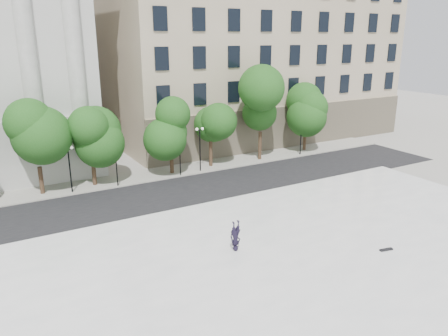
{
  "coord_description": "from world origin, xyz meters",
  "views": [
    {
      "loc": [
        -12.12,
        -13.91,
        12.75
      ],
      "look_at": [
        1.64,
        10.0,
        4.39
      ],
      "focal_mm": 35.0,
      "sensor_mm": 36.0,
      "label": 1
    }
  ],
  "objects_px": {
    "person_lying": "(236,246)",
    "skateboard": "(386,250)",
    "traffic_light_west": "(115,145)",
    "traffic_light_east": "(179,138)"
  },
  "relations": [
    {
      "from": "person_lying",
      "to": "skateboard",
      "type": "distance_m",
      "value": 9.04
    },
    {
      "from": "traffic_light_west",
      "to": "person_lying",
      "type": "relative_size",
      "value": 2.27
    },
    {
      "from": "traffic_light_west",
      "to": "person_lying",
      "type": "bearing_deg",
      "value": -81.72
    },
    {
      "from": "traffic_light_west",
      "to": "skateboard",
      "type": "xyz_separation_m",
      "value": [
        10.17,
        -20.62,
        -3.26
      ]
    },
    {
      "from": "traffic_light_west",
      "to": "traffic_light_east",
      "type": "xyz_separation_m",
      "value": [
        6.06,
        -0.0,
        -0.06
      ]
    },
    {
      "from": "traffic_light_west",
      "to": "person_lying",
      "type": "xyz_separation_m",
      "value": [
        2.34,
        -16.11,
        -3.05
      ]
    },
    {
      "from": "traffic_light_east",
      "to": "skateboard",
      "type": "xyz_separation_m",
      "value": [
        4.12,
        -20.62,
        -3.2
      ]
    },
    {
      "from": "traffic_light_east",
      "to": "person_lying",
      "type": "distance_m",
      "value": 16.8
    },
    {
      "from": "traffic_light_west",
      "to": "person_lying",
      "type": "distance_m",
      "value": 16.56
    },
    {
      "from": "skateboard",
      "to": "person_lying",
      "type": "bearing_deg",
      "value": 161.13
    }
  ]
}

